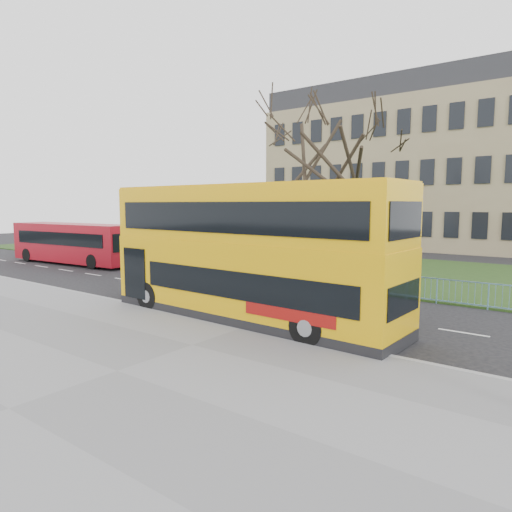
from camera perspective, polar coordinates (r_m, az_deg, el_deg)
The scene contains 9 objects.
ground at distance 16.89m, azimuth 2.03°, elevation -8.06°, with size 120.00×120.00×0.00m, color black.
pavement at distance 12.21m, azimuth -16.94°, elevation -13.83°, with size 80.00×10.50×0.12m, color slate.
kerb at distance 15.67m, azimuth -1.24°, elevation -8.95°, with size 80.00×0.20×0.14m, color gray.
grass_verge at distance 29.56m, azimuth 18.09°, elevation -2.00°, with size 80.00×15.40×0.08m, color #1E3714.
guard_railing at distance 22.40m, azimuth 11.74°, elevation -3.13°, with size 40.00×0.12×1.10m, color #6A9FBC, non-canonical shape.
bare_tree at distance 26.53m, azimuth 9.24°, elevation 10.24°, with size 8.31×8.31×11.87m, color black, non-canonical shape.
civic_building at distance 50.58m, azimuth 20.62°, elevation 9.21°, with size 30.00×15.00×14.00m, color #8D7B59.
yellow_bus at distance 16.47m, azimuth -1.12°, elevation 0.79°, with size 11.69×3.17×4.86m.
red_bus at distance 35.04m, azimuth -21.86°, elevation 1.58°, with size 11.01×3.29×2.86m.
Camera 1 is at (9.33, -13.43, 4.25)m, focal length 32.00 mm.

